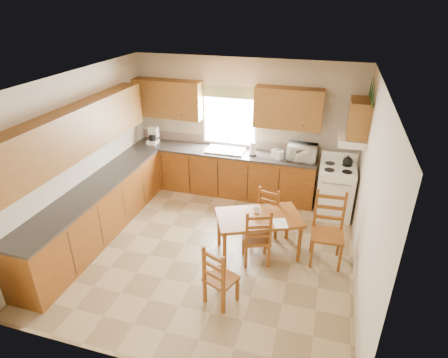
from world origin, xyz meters
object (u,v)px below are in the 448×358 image
(chair_far_left, at_px, (264,218))
(chair_far_right, at_px, (328,231))
(stove, at_px, (335,192))
(microwave, at_px, (302,152))
(chair_near_left, at_px, (221,275))
(chair_near_right, at_px, (256,235))
(dining_table, at_px, (258,235))

(chair_far_left, xyz_separation_m, chair_far_right, (1.02, -0.25, 0.11))
(stove, bearing_deg, chair_far_left, -132.62)
(stove, relative_size, microwave, 1.90)
(microwave, xyz_separation_m, chair_far_right, (0.61, -1.75, -0.51))
(stove, relative_size, chair_far_right, 0.84)
(stove, height_order, chair_near_left, stove)
(chair_near_left, relative_size, chair_far_left, 0.98)
(chair_far_right, bearing_deg, stove, 83.47)
(stove, xyz_separation_m, chair_near_right, (-1.10, -1.75, 0.01))
(dining_table, distance_m, chair_far_left, 0.35)
(microwave, relative_size, chair_near_left, 0.55)
(chair_near_right, bearing_deg, chair_near_left, 53.89)
(microwave, relative_size, chair_near_right, 0.52)
(stove, distance_m, chair_near_right, 2.07)
(microwave, height_order, dining_table, microwave)
(dining_table, relative_size, chair_near_left, 1.42)
(chair_near_right, relative_size, chair_far_right, 0.86)
(microwave, bearing_deg, chair_near_right, -99.34)
(chair_near_right, bearing_deg, microwave, -122.47)
(dining_table, height_order, chair_near_right, chair_near_right)
(dining_table, relative_size, chair_far_left, 1.39)
(dining_table, distance_m, chair_near_left, 1.21)
(stove, xyz_separation_m, microwave, (-0.68, 0.29, 0.60))
(chair_near_left, height_order, chair_far_right, chair_far_right)
(stove, bearing_deg, chair_near_left, -117.37)
(microwave, distance_m, chair_near_left, 3.15)
(microwave, height_order, chair_far_right, microwave)
(chair_near_right, bearing_deg, dining_table, -106.92)
(chair_far_right, bearing_deg, chair_far_left, 162.38)
(dining_table, height_order, chair_far_right, chair_far_right)
(microwave, distance_m, chair_far_left, 1.67)
(dining_table, xyz_separation_m, chair_near_left, (-0.25, -1.18, 0.11))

